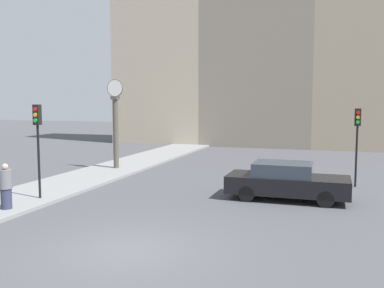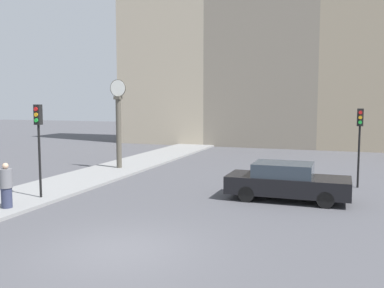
# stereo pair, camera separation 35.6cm
# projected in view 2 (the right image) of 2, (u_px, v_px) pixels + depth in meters

# --- Properties ---
(ground_plane) EXTENTS (120.00, 120.00, 0.00)m
(ground_plane) POSITION_uv_depth(u_px,v_px,m) (121.00, 250.00, 10.91)
(ground_plane) COLOR #47474C
(sidewalk_corner) EXTENTS (3.25, 27.71, 0.12)m
(sidewalk_corner) POSITION_uv_depth(u_px,v_px,m) (123.00, 167.00, 24.15)
(sidewalk_corner) COLOR gray
(sidewalk_corner) RESTS_ON ground_plane
(building_row) EXTENTS (27.66, 5.00, 17.45)m
(building_row) POSITION_uv_depth(u_px,v_px,m) (277.00, 53.00, 35.56)
(building_row) COLOR #B7A88E
(building_row) RESTS_ON ground_plane
(sedan_car) EXTENTS (4.58, 1.87, 1.43)m
(sedan_car) POSITION_uv_depth(u_px,v_px,m) (287.00, 181.00, 16.34)
(sedan_car) COLOR black
(sedan_car) RESTS_ON ground_plane
(traffic_light_near) EXTENTS (0.26, 0.24, 3.53)m
(traffic_light_near) POSITION_uv_depth(u_px,v_px,m) (39.00, 131.00, 16.07)
(traffic_light_near) COLOR black
(traffic_light_near) RESTS_ON sidewalk_corner
(traffic_light_far) EXTENTS (0.26, 0.24, 3.46)m
(traffic_light_far) POSITION_uv_depth(u_px,v_px,m) (360.00, 131.00, 18.51)
(traffic_light_far) COLOR black
(traffic_light_far) RESTS_ON ground_plane
(street_clock) EXTENTS (0.94, 0.38, 4.82)m
(street_clock) POSITION_uv_depth(u_px,v_px,m) (119.00, 123.00, 23.33)
(street_clock) COLOR #4C473D
(street_clock) RESTS_ON sidewalk_corner
(pedestrian_grey_jacket) EXTENTS (0.43, 0.43, 1.56)m
(pedestrian_grey_jacket) POSITION_uv_depth(u_px,v_px,m) (6.00, 186.00, 14.65)
(pedestrian_grey_jacket) COLOR #2D334C
(pedestrian_grey_jacket) RESTS_ON sidewalk_corner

